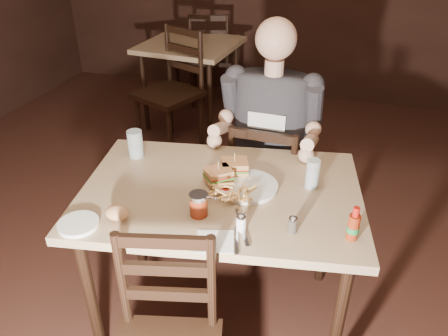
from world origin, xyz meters
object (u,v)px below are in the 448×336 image
(glass_left, at_px, (135,144))
(glass_right, at_px, (312,174))
(bg_chair_near, at_px, (168,94))
(diner, at_px, (270,112))
(main_table, at_px, (221,205))
(bg_chair_far, at_px, (210,58))
(hot_sauce, at_px, (354,223))
(side_plate, at_px, (78,225))
(chair_far, at_px, (267,186))
(syrup_dispenser, at_px, (199,205))
(bg_table, at_px, (191,53))
(dinner_plate, at_px, (248,187))

(glass_left, distance_m, glass_right, 0.84)
(bg_chair_near, height_order, diner, diner)
(main_table, height_order, bg_chair_far, bg_chair_far)
(hot_sauce, relative_size, side_plate, 0.91)
(chair_far, relative_size, glass_left, 6.45)
(glass_right, bearing_deg, syrup_dispenser, -140.60)
(bg_table, distance_m, glass_left, 2.06)
(glass_left, distance_m, side_plate, 0.56)
(chair_far, xyz_separation_m, bg_chair_near, (-1.05, 1.01, 0.06))
(hot_sauce, bearing_deg, bg_table, 122.82)
(bg_table, relative_size, bg_chair_near, 0.87)
(bg_chair_near, relative_size, glass_right, 7.47)
(glass_right, xyz_separation_m, hot_sauce, (0.18, -0.30, 0.00))
(bg_chair_near, relative_size, side_plate, 6.55)
(diner, relative_size, dinner_plate, 3.70)
(bg_chair_near, distance_m, side_plate, 2.09)
(hot_sauce, xyz_separation_m, syrup_dispenser, (-0.58, -0.03, -0.02))
(chair_far, bearing_deg, glass_left, 39.19)
(bg_chair_far, xyz_separation_m, bg_chair_near, (0.00, -1.10, 0.02))
(bg_chair_near, bearing_deg, side_plate, -53.20)
(syrup_dispenser, bearing_deg, hot_sauce, -6.68)
(bg_chair_far, bearing_deg, side_plate, 83.70)
(bg_table, relative_size, chair_far, 1.00)
(bg_chair_near, xyz_separation_m, side_plate, (0.51, -2.00, 0.28))
(bg_chair_near, bearing_deg, chair_far, -21.49)
(glass_right, bearing_deg, side_plate, -147.07)
(main_table, distance_m, glass_left, 0.53)
(bg_table, bearing_deg, glass_left, -76.69)
(hot_sauce, bearing_deg, glass_left, 162.32)
(diner, xyz_separation_m, glass_left, (-0.57, -0.39, -0.07))
(chair_far, height_order, bg_chair_far, bg_chair_far)
(dinner_plate, xyz_separation_m, glass_left, (-0.59, 0.12, 0.06))
(bg_chair_far, height_order, diner, diner)
(chair_far, xyz_separation_m, glass_right, (0.27, -0.46, 0.40))
(glass_right, distance_m, side_plate, 0.97)
(side_plate, bearing_deg, syrup_dispenser, 25.68)
(diner, relative_size, glass_left, 6.90)
(diner, xyz_separation_m, hot_sauce, (0.46, -0.72, -0.07))
(bg_table, xyz_separation_m, bg_chair_near, (0.00, -0.55, -0.19))
(dinner_plate, bearing_deg, hot_sauce, -25.39)
(side_plate, bearing_deg, glass_right, 32.93)
(glass_left, bearing_deg, bg_chair_far, 100.52)
(bg_table, height_order, hot_sauce, hot_sauce)
(diner, xyz_separation_m, syrup_dispenser, (-0.12, -0.74, -0.09))
(main_table, distance_m, dinner_plate, 0.15)
(diner, bearing_deg, main_table, -97.82)
(bg_table, height_order, dinner_plate, dinner_plate)
(dinner_plate, distance_m, side_plate, 0.70)
(main_table, height_order, bg_table, same)
(syrup_dispenser, height_order, side_plate, syrup_dispenser)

